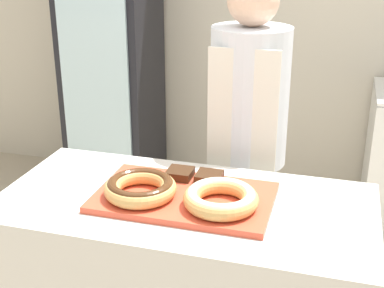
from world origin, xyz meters
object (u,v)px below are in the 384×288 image
(brownie_back_left, at_px, (180,173))
(beverage_fridge, at_px, (112,66))
(baker_person, at_px, (247,144))
(donut_chocolate_glaze, at_px, (140,187))
(donut_light_glaze, at_px, (221,198))
(brownie_back_right, at_px, (209,177))
(serving_tray, at_px, (184,197))

(brownie_back_left, xyz_separation_m, beverage_fridge, (-1.00, 1.61, -0.01))
(baker_person, bearing_deg, donut_chocolate_glaze, -111.04)
(brownie_back_left, bearing_deg, beverage_fridge, 121.70)
(donut_chocolate_glaze, xyz_separation_m, baker_person, (0.26, 0.68, -0.06))
(donut_light_glaze, bearing_deg, brownie_back_right, 115.34)
(brownie_back_right, bearing_deg, beverage_fridge, 124.57)
(donut_light_glaze, bearing_deg, serving_tray, 159.78)
(donut_chocolate_glaze, height_order, brownie_back_right, donut_chocolate_glaze)
(baker_person, relative_size, beverage_fridge, 0.90)
(serving_tray, distance_m, brownie_back_left, 0.15)
(baker_person, xyz_separation_m, beverage_fridge, (-1.17, 1.12, 0.03))
(donut_chocolate_glaze, xyz_separation_m, donut_light_glaze, (0.29, 0.00, 0.00))
(brownie_back_left, bearing_deg, serving_tray, -66.57)
(donut_light_glaze, bearing_deg, baker_person, 92.75)
(donut_chocolate_glaze, distance_m, donut_light_glaze, 0.29)
(brownie_back_left, relative_size, baker_person, 0.06)
(serving_tray, distance_m, donut_light_glaze, 0.16)
(donut_light_glaze, height_order, brownie_back_right, donut_light_glaze)
(donut_chocolate_glaze, distance_m, brownie_back_left, 0.21)
(beverage_fridge, bearing_deg, brownie_back_left, -58.30)
(donut_light_glaze, distance_m, beverage_fridge, 2.16)
(serving_tray, bearing_deg, brownie_back_right, 66.57)
(donut_light_glaze, relative_size, brownie_back_right, 2.70)
(donut_light_glaze, xyz_separation_m, baker_person, (-0.03, 0.68, -0.06))
(donut_chocolate_glaze, relative_size, baker_person, 0.15)
(serving_tray, height_order, brownie_back_left, brownie_back_left)
(donut_chocolate_glaze, height_order, brownie_back_left, donut_chocolate_glaze)
(baker_person, bearing_deg, brownie_back_right, -96.54)
(brownie_back_left, distance_m, brownie_back_right, 0.12)
(donut_light_glaze, relative_size, beverage_fridge, 0.14)
(donut_light_glaze, distance_m, brownie_back_left, 0.28)
(beverage_fridge, bearing_deg, donut_chocolate_glaze, -63.25)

